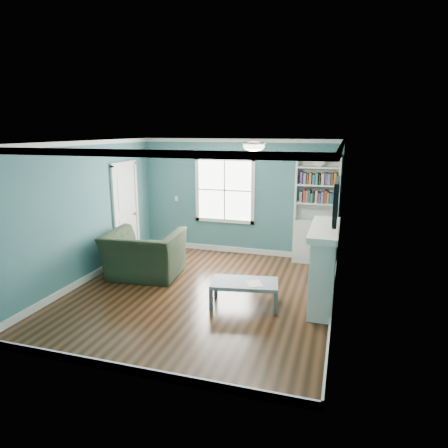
# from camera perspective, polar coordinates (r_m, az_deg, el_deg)

# --- Properties ---
(floor) EXTENTS (5.00, 5.00, 0.00)m
(floor) POSITION_cam_1_polar(r_m,az_deg,el_deg) (7.12, -3.44, -9.80)
(floor) COLOR black
(floor) RESTS_ON ground
(room_walls) EXTENTS (5.00, 5.00, 5.00)m
(room_walls) POSITION_cam_1_polar(r_m,az_deg,el_deg) (6.66, -3.63, 2.82)
(room_walls) COLOR #356972
(room_walls) RESTS_ON ground
(trim) EXTENTS (4.50, 5.00, 2.60)m
(trim) POSITION_cam_1_polar(r_m,az_deg,el_deg) (6.73, -3.59, -0.07)
(trim) COLOR white
(trim) RESTS_ON ground
(window) EXTENTS (1.40, 0.06, 1.50)m
(window) POSITION_cam_1_polar(r_m,az_deg,el_deg) (9.10, 0.10, 4.85)
(window) COLOR white
(window) RESTS_ON room_walls
(bookshelf) EXTENTS (0.90, 0.35, 2.31)m
(bookshelf) POSITION_cam_1_polar(r_m,az_deg,el_deg) (8.65, 12.98, 0.51)
(bookshelf) COLOR silver
(bookshelf) RESTS_ON ground
(fireplace) EXTENTS (0.44, 1.58, 1.30)m
(fireplace) POSITION_cam_1_polar(r_m,az_deg,el_deg) (6.69, 14.16, -5.91)
(fireplace) COLOR black
(fireplace) RESTS_ON ground
(tv) EXTENTS (0.06, 1.10, 0.65)m
(tv) POSITION_cam_1_polar(r_m,az_deg,el_deg) (6.42, 15.78, 3.25)
(tv) COLOR black
(tv) RESTS_ON fireplace
(door) EXTENTS (0.12, 0.98, 2.17)m
(door) POSITION_cam_1_polar(r_m,az_deg,el_deg) (8.95, -13.84, 1.87)
(door) COLOR silver
(door) RESTS_ON ground
(ceiling_fixture) EXTENTS (0.38, 0.38, 0.15)m
(ceiling_fixture) POSITION_cam_1_polar(r_m,az_deg,el_deg) (6.39, 4.30, 11.11)
(ceiling_fixture) COLOR white
(ceiling_fixture) RESTS_ON room_walls
(light_switch) EXTENTS (0.08, 0.01, 0.12)m
(light_switch) POSITION_cam_1_polar(r_m,az_deg,el_deg) (9.55, -6.83, 3.64)
(light_switch) COLOR white
(light_switch) RESTS_ON room_walls
(recliner) EXTENTS (1.45, 1.01, 1.20)m
(recliner) POSITION_cam_1_polar(r_m,az_deg,el_deg) (7.82, -11.38, -3.21)
(recliner) COLOR black
(recliner) RESTS_ON ground
(coffee_table) EXTENTS (1.16, 0.76, 0.39)m
(coffee_table) POSITION_cam_1_polar(r_m,az_deg,el_deg) (6.56, 2.94, -8.64)
(coffee_table) COLOR #515861
(coffee_table) RESTS_ON ground
(paper_sheet) EXTENTS (0.34, 0.37, 0.00)m
(paper_sheet) POSITION_cam_1_polar(r_m,az_deg,el_deg) (6.47, 4.32, -8.47)
(paper_sheet) COLOR white
(paper_sheet) RESTS_ON coffee_table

